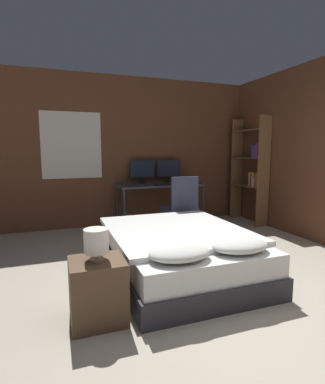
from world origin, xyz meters
The scene contains 12 objects.
ground_plane centered at (0.00, 0.00, 0.00)m, with size 20.00×20.00×0.00m, color #B2A893.
wall_back centered at (-0.01, 3.81, 1.35)m, with size 12.00×0.08×2.70m.
bed centered at (-0.28, 1.32, 0.25)m, with size 1.47×1.95×0.57m.
nightstand centered at (-1.28, 0.66, 0.26)m, with size 0.43×0.40×0.51m.
bedside_lamp centered at (-1.28, 0.66, 0.67)m, with size 0.19×0.19×0.25m.
desk centered at (0.22, 3.40, 0.69)m, with size 1.55×0.68×0.78m.
monitor_left centered at (-0.04, 3.64, 1.02)m, with size 0.46×0.16×0.42m.
monitor_right centered at (0.48, 3.64, 1.02)m, with size 0.46×0.16×0.42m.
keyboard centered at (0.22, 3.17, 0.79)m, with size 0.36×0.13×0.02m.
computer_mouse centered at (0.49, 3.17, 0.80)m, with size 0.07×0.05×0.04m.
office_chair centered at (0.28, 2.60, 0.40)m, with size 0.52×0.52×0.98m.
bookshelf centered at (1.95, 3.06, 1.07)m, with size 0.26×0.85×1.99m.
Camera 1 is at (-1.56, -1.65, 1.37)m, focal length 28.00 mm.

